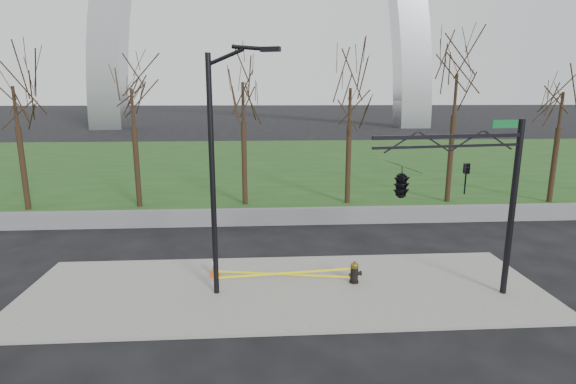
{
  "coord_description": "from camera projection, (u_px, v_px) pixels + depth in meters",
  "views": [
    {
      "loc": [
        -0.8,
        -14.48,
        6.79
      ],
      "look_at": [
        0.25,
        2.0,
        3.11
      ],
      "focal_mm": 27.7,
      "sensor_mm": 36.0,
      "label": 1
    }
  ],
  "objects": [
    {
      "name": "traffic_cone",
      "position": [
        215.0,
        267.0,
        16.52
      ],
      "size": [
        0.42,
        0.42,
        0.73
      ],
      "rotation": [
        0.0,
        0.0,
        0.13
      ],
      "color": "#EC580C",
      "rests_on": "sidewalk"
    },
    {
      "name": "traffic_signal_mast",
      "position": [
        424.0,
        181.0,
        13.7
      ],
      "size": [
        5.06,
        2.53,
        6.0
      ],
      "rotation": [
        0.0,
        0.0,
        0.15
      ],
      "color": "black",
      "rests_on": "ground"
    },
    {
      "name": "fire_hydrant",
      "position": [
        355.0,
        273.0,
        15.97
      ],
      "size": [
        0.51,
        0.33,
        0.82
      ],
      "rotation": [
        0.0,
        0.0,
        0.08
      ],
      "color": "black",
      "rests_on": "sidewalk"
    },
    {
      "name": "ground",
      "position": [
        285.0,
        290.0,
        15.63
      ],
      "size": [
        500.0,
        500.0,
        0.0
      ],
      "primitive_type": "plane",
      "color": "black",
      "rests_on": "ground"
    },
    {
      "name": "tree_row",
      "position": [
        297.0,
        136.0,
        26.48
      ],
      "size": [
        48.88,
        4.0,
        8.57
      ],
      "color": "black",
      "rests_on": "ground"
    },
    {
      "name": "sidewalk",
      "position": [
        285.0,
        289.0,
        15.62
      ],
      "size": [
        18.0,
        6.0,
        0.1
      ],
      "primitive_type": "cube",
      "color": "slate",
      "rests_on": "ground"
    },
    {
      "name": "street_light",
      "position": [
        218.0,
        160.0,
        14.19
      ],
      "size": [
        2.31,
        0.93,
        8.21
      ],
      "rotation": [
        0.0,
        0.0,
        -0.32
      ],
      "color": "black",
      "rests_on": "ground"
    },
    {
      "name": "grass_strip",
      "position": [
        268.0,
        162.0,
        44.85
      ],
      "size": [
        120.0,
        40.0,
        0.06
      ],
      "primitive_type": "cube",
      "color": "#1B4017",
      "rests_on": "ground"
    },
    {
      "name": "caution_tape",
      "position": [
        285.0,
        274.0,
        15.91
      ],
      "size": [
        5.07,
        1.41,
        0.42
      ],
      "color": "yellow",
      "rests_on": "ground"
    },
    {
      "name": "guardrail",
      "position": [
        276.0,
        217.0,
        23.33
      ],
      "size": [
        60.0,
        0.3,
        0.9
      ],
      "primitive_type": "cube",
      "color": "#59595B",
      "rests_on": "ground"
    }
  ]
}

